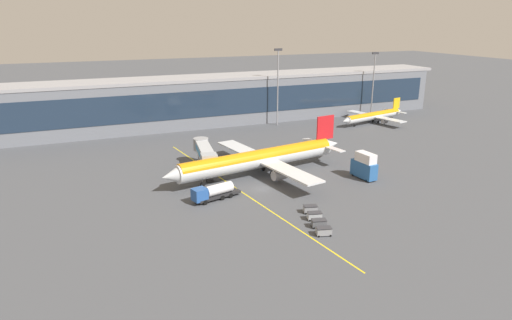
{
  "coord_description": "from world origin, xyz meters",
  "views": [
    {
      "loc": [
        -36.99,
        -84.96,
        35.9
      ],
      "look_at": [
        1.63,
        7.01,
        4.5
      ],
      "focal_mm": 31.43,
      "sensor_mm": 36.0,
      "label": 1
    }
  ],
  "objects_px": {
    "main_airliner": "(260,159)",
    "baggage_cart_1": "(319,223)",
    "baggage_cart_3": "(310,209)",
    "baggage_cart_0": "(324,231)",
    "baggage_cart_2": "(314,216)",
    "catering_lift": "(364,166)",
    "commuter_jet_far": "(374,116)",
    "fuel_tanker": "(213,192)"
  },
  "relations": [
    {
      "from": "catering_lift",
      "to": "baggage_cart_3",
      "type": "xyz_separation_m",
      "value": [
        -21.38,
        -12.41,
        -2.28
      ]
    },
    {
      "from": "fuel_tanker",
      "to": "catering_lift",
      "type": "relative_size",
      "value": 1.58
    },
    {
      "from": "baggage_cart_3",
      "to": "baggage_cart_0",
      "type": "bearing_deg",
      "value": -105.39
    },
    {
      "from": "baggage_cart_1",
      "to": "baggage_cart_3",
      "type": "bearing_deg",
      "value": 74.61
    },
    {
      "from": "catering_lift",
      "to": "baggage_cart_1",
      "type": "relative_size",
      "value": 2.37
    },
    {
      "from": "catering_lift",
      "to": "baggage_cart_0",
      "type": "height_order",
      "value": "catering_lift"
    },
    {
      "from": "main_airliner",
      "to": "baggage_cart_1",
      "type": "distance_m",
      "value": 30.75
    },
    {
      "from": "main_airliner",
      "to": "baggage_cart_1",
      "type": "bearing_deg",
      "value": -92.89
    },
    {
      "from": "baggage_cart_0",
      "to": "baggage_cart_1",
      "type": "xyz_separation_m",
      "value": [
        0.85,
        3.09,
        0.0
      ]
    },
    {
      "from": "fuel_tanker",
      "to": "baggage_cart_0",
      "type": "relative_size",
      "value": 3.74
    },
    {
      "from": "baggage_cart_3",
      "to": "baggage_cart_2",
      "type": "bearing_deg",
      "value": -105.39
    },
    {
      "from": "commuter_jet_far",
      "to": "main_airliner",
      "type": "bearing_deg",
      "value": -149.14
    },
    {
      "from": "main_airliner",
      "to": "baggage_cart_2",
      "type": "relative_size",
      "value": 16.7
    },
    {
      "from": "fuel_tanker",
      "to": "baggage_cart_3",
      "type": "distance_m",
      "value": 20.46
    },
    {
      "from": "baggage_cart_3",
      "to": "commuter_jet_far",
      "type": "height_order",
      "value": "commuter_jet_far"
    },
    {
      "from": "baggage_cart_2",
      "to": "baggage_cart_0",
      "type": "bearing_deg",
      "value": -105.39
    },
    {
      "from": "baggage_cart_2",
      "to": "commuter_jet_far",
      "type": "relative_size",
      "value": 0.1
    },
    {
      "from": "baggage_cart_2",
      "to": "baggage_cart_1",
      "type": "bearing_deg",
      "value": -105.39
    },
    {
      "from": "baggage_cart_0",
      "to": "baggage_cart_1",
      "type": "distance_m",
      "value": 3.2
    },
    {
      "from": "catering_lift",
      "to": "baggage_cart_2",
      "type": "distance_m",
      "value": 27.19
    },
    {
      "from": "main_airliner",
      "to": "baggage_cart_3",
      "type": "distance_m",
      "value": 24.59
    },
    {
      "from": "main_airliner",
      "to": "baggage_cart_1",
      "type": "relative_size",
      "value": 16.7
    },
    {
      "from": "baggage_cart_2",
      "to": "baggage_cart_3",
      "type": "xyz_separation_m",
      "value": [
        0.85,
        3.09,
        0.0
      ]
    },
    {
      "from": "main_airliner",
      "to": "fuel_tanker",
      "type": "bearing_deg",
      "value": -144.32
    },
    {
      "from": "catering_lift",
      "to": "commuter_jet_far",
      "type": "xyz_separation_m",
      "value": [
        38.58,
        47.88,
        -0.38
      ]
    },
    {
      "from": "baggage_cart_1",
      "to": "baggage_cart_3",
      "type": "xyz_separation_m",
      "value": [
        1.7,
        6.17,
        0.0
      ]
    },
    {
      "from": "baggage_cart_3",
      "to": "commuter_jet_far",
      "type": "xyz_separation_m",
      "value": [
        59.96,
        60.29,
        1.9
      ]
    },
    {
      "from": "baggage_cart_0",
      "to": "baggage_cart_1",
      "type": "height_order",
      "value": "same"
    },
    {
      "from": "fuel_tanker",
      "to": "baggage_cart_2",
      "type": "xyz_separation_m",
      "value": [
        14.57,
        -16.5,
        -0.96
      ]
    },
    {
      "from": "catering_lift",
      "to": "baggage_cart_1",
      "type": "height_order",
      "value": "catering_lift"
    },
    {
      "from": "main_airliner",
      "to": "catering_lift",
      "type": "relative_size",
      "value": 7.06
    },
    {
      "from": "fuel_tanker",
      "to": "baggage_cart_1",
      "type": "xyz_separation_m",
      "value": [
        13.72,
        -19.58,
        -0.96
      ]
    },
    {
      "from": "catering_lift",
      "to": "fuel_tanker",
      "type": "bearing_deg",
      "value": 178.44
    },
    {
      "from": "catering_lift",
      "to": "baggage_cart_0",
      "type": "xyz_separation_m",
      "value": [
        -23.93,
        -21.67,
        -2.28
      ]
    },
    {
      "from": "fuel_tanker",
      "to": "baggage_cart_0",
      "type": "distance_m",
      "value": 26.09
    },
    {
      "from": "baggage_cart_0",
      "to": "commuter_jet_far",
      "type": "height_order",
      "value": "commuter_jet_far"
    },
    {
      "from": "main_airliner",
      "to": "fuel_tanker",
      "type": "height_order",
      "value": "main_airliner"
    },
    {
      "from": "baggage_cart_1",
      "to": "baggage_cart_2",
      "type": "xyz_separation_m",
      "value": [
        0.85,
        3.09,
        0.0
      ]
    },
    {
      "from": "baggage_cart_2",
      "to": "baggage_cart_3",
      "type": "bearing_deg",
      "value": 74.61
    },
    {
      "from": "baggage_cart_0",
      "to": "baggage_cart_3",
      "type": "relative_size",
      "value": 1.0
    },
    {
      "from": "baggage_cart_2",
      "to": "baggage_cart_3",
      "type": "relative_size",
      "value": 1.0
    },
    {
      "from": "baggage_cart_2",
      "to": "baggage_cart_3",
      "type": "distance_m",
      "value": 3.2
    }
  ]
}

